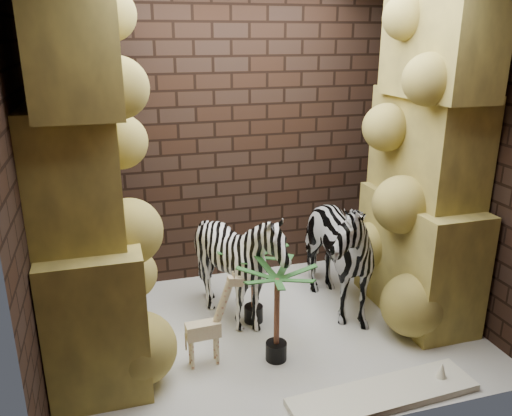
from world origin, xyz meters
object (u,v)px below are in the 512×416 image
object	(u,v)px
zebra_right	(328,238)
palm_front	(254,284)
palm_back	(277,314)
giraffe_toy	(203,321)
surfboard	(383,394)
zebra_left	(239,271)

from	to	relation	value
zebra_right	palm_front	world-z (taller)	zebra_right
palm_back	palm_front	bearing A→B (deg)	91.17
giraffe_toy	surfboard	distance (m)	1.43
zebra_right	giraffe_toy	distance (m)	1.42
surfboard	palm_back	bearing A→B (deg)	129.00
zebra_right	palm_back	xyz separation A→B (m)	(-0.71, -0.65, -0.30)
palm_front	surfboard	world-z (taller)	palm_front
zebra_right	surfboard	size ratio (longest dim) A/B	1.01
surfboard	zebra_right	bearing A→B (deg)	81.68
palm_front	zebra_right	bearing A→B (deg)	3.10
zebra_right	zebra_left	xyz separation A→B (m)	(-0.85, -0.04, -0.19)
zebra_left	palm_back	xyz separation A→B (m)	(0.14, -0.61, -0.11)
zebra_left	zebra_right	bearing A→B (deg)	24.21
zebra_right	palm_back	size ratio (longest dim) A/B	1.75
zebra_left	surfboard	world-z (taller)	zebra_left
zebra_right	giraffe_toy	world-z (taller)	zebra_right
zebra_right	zebra_left	bearing A→B (deg)	179.55
giraffe_toy	palm_back	xyz separation A→B (m)	(0.56, -0.10, 0.02)
zebra_left	palm_back	size ratio (longest dim) A/B	1.41
palm_back	surfboard	distance (m)	0.96
palm_back	surfboard	xyz separation A→B (m)	(0.59, -0.65, -0.38)
zebra_right	palm_back	bearing A→B (deg)	-140.75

